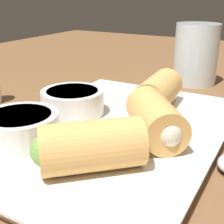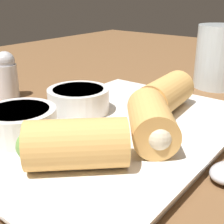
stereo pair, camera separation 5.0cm
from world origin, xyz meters
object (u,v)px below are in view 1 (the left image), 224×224
Objects in this scene: dipping_bowl_far at (20,127)px; serving_plate at (112,132)px; drinking_glass at (196,54)px; dipping_bowl_near at (73,101)px.

serving_plate is at bearing -37.53° from dipping_bowl_far.
serving_plate is 4.29× the size of dipping_bowl_far.
dipping_bowl_far reaches higher than serving_plate.
drinking_glass is at bearing -12.39° from dipping_bowl_far.
dipping_bowl_far is (-9.39, -0.21, 0.00)cm from dipping_bowl_near.
dipping_bowl_near is at bearing 163.13° from drinking_glass.
dipping_bowl_near is 0.73× the size of drinking_glass.
serving_plate is at bearing -100.37° from dipping_bowl_near.
dipping_bowl_far is at bearing -178.75° from dipping_bowl_near.
dipping_bowl_near reaches higher than serving_plate.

